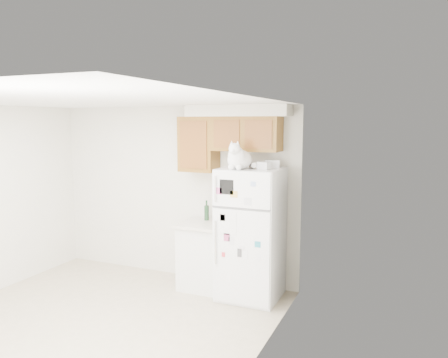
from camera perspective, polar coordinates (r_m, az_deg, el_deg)
The scene contains 9 objects.
ground_plane at distance 5.29m, azimuth -17.62°, elevation -18.47°, with size 3.80×4.00×0.01m, color #C3B196.
room_shell at distance 4.92m, azimuth -15.46°, elevation 0.11°, with size 3.84×4.04×2.52m.
refrigerator at distance 5.67m, azimuth 3.50°, elevation -7.13°, with size 0.76×0.78×1.70m.
base_counter at distance 6.10m, azimuth -2.50°, elevation -9.87°, with size 0.64×0.64×0.92m.
cat at distance 5.37m, azimuth 1.94°, elevation 2.72°, with size 0.35×0.52×0.36m.
storage_box_back at distance 5.58m, azimuth 6.28°, elevation 1.98°, with size 0.18×0.13×0.10m, color white.
storage_box_front at distance 5.41m, azimuth 5.25°, elevation 1.76°, with size 0.15×0.11×0.09m, color white.
bottle_green at distance 6.09m, azimuth -2.29°, elevation -4.10°, with size 0.07×0.07×0.28m, color #19381E, non-canonical shape.
bottle_amber at distance 6.08m, azimuth -1.08°, elevation -3.95°, with size 0.07×0.07×0.31m, color #593814, non-canonical shape.
Camera 1 is at (3.17, -3.57, 2.28)m, focal length 35.00 mm.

